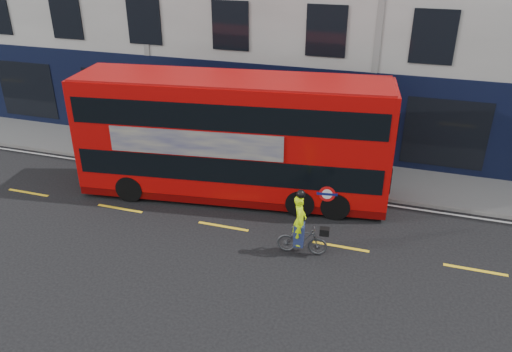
% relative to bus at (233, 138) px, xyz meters
% --- Properties ---
extents(ground, '(120.00, 120.00, 0.00)m').
position_rel_bus_xyz_m(ground, '(4.42, -3.80, -2.32)').
color(ground, black).
rests_on(ground, ground).
extents(pavement, '(60.00, 3.00, 0.12)m').
position_rel_bus_xyz_m(pavement, '(4.42, 2.70, -2.26)').
color(pavement, slate).
rests_on(pavement, ground).
extents(kerb, '(60.00, 0.12, 0.13)m').
position_rel_bus_xyz_m(kerb, '(4.42, 1.20, -2.25)').
color(kerb, slate).
rests_on(kerb, ground).
extents(road_edge_line, '(58.00, 0.10, 0.01)m').
position_rel_bus_xyz_m(road_edge_line, '(4.42, 0.90, -2.31)').
color(road_edge_line, silver).
rests_on(road_edge_line, ground).
extents(lane_dashes, '(58.00, 0.12, 0.01)m').
position_rel_bus_xyz_m(lane_dashes, '(4.42, -2.30, -2.31)').
color(lane_dashes, yellow).
rests_on(lane_dashes, ground).
extents(bus, '(11.44, 4.01, 4.52)m').
position_rel_bus_xyz_m(bus, '(0.00, 0.00, 0.00)').
color(bus, '#B60807').
rests_on(bus, ground).
extents(cyclist, '(1.62, 0.63, 2.21)m').
position_rel_bus_xyz_m(cyclist, '(3.27, -3.01, -1.57)').
color(cyclist, '#3F4144').
rests_on(cyclist, ground).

